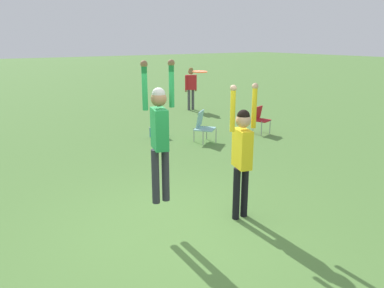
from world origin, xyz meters
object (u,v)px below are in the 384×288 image
object	(u,v)px
person_defending	(242,149)
person_spectator_near	(191,84)
camping_chair_3	(203,125)
person_jumping	(159,130)
camping_chair_1	(260,117)
cooler_box	(158,132)
frisbee	(200,72)

from	to	relation	value
person_defending	person_spectator_near	bearing A→B (deg)	167.25
camping_chair_3	person_jumping	bearing A→B (deg)	7.73
camping_chair_1	cooler_box	bearing A→B (deg)	-43.07
person_spectator_near	cooler_box	xyz separation A→B (m)	(-3.44, -3.33, -0.94)
person_jumping	frisbee	bearing A→B (deg)	-79.55
person_spectator_near	cooler_box	bearing A→B (deg)	-103.23
frisbee	camping_chair_1	distance (m)	6.69
person_jumping	person_spectator_near	world-z (taller)	person_jumping
person_spectator_near	person_defending	bearing A→B (deg)	-86.27
person_defending	camping_chair_1	size ratio (longest dim) A/B	2.64
person_defending	camping_chair_1	xyz separation A→B (m)	(4.45, 4.18, -0.70)
camping_chair_1	person_jumping	bearing A→B (deg)	14.52
camping_chair_1	cooler_box	xyz separation A→B (m)	(-3.00, 1.35, -0.36)
person_defending	cooler_box	xyz separation A→B (m)	(1.46, 5.53, -1.07)
person_jumping	person_spectator_near	bearing A→B (deg)	-20.08
frisbee	camping_chair_1	xyz separation A→B (m)	(5.09, 3.87, -1.96)
frisbee	camping_chair_1	world-z (taller)	frisbee
cooler_box	camping_chair_3	bearing A→B (deg)	-52.19
person_jumping	frisbee	world-z (taller)	person_jumping
camping_chair_3	person_spectator_near	xyz separation A→B (m)	(2.55, 4.47, 0.59)
person_defending	frisbee	world-z (taller)	frisbee
person_defending	frisbee	bearing A→B (deg)	-100.20
person_defending	camping_chair_3	distance (m)	5.03
person_jumping	person_defending	xyz separation A→B (m)	(1.32, -0.38, -0.42)
frisbee	camping_chair_3	world-z (taller)	frisbee
camping_chair_1	person_spectator_near	bearing A→B (deg)	-114.21
person_defending	camping_chair_1	world-z (taller)	person_defending
camping_chair_3	person_spectator_near	bearing A→B (deg)	-159.66
camping_chair_3	camping_chair_1	bearing A→B (deg)	134.35
person_jumping	camping_chair_1	bearing A→B (deg)	-40.49
person_defending	cooler_box	size ratio (longest dim) A/B	5.33
frisbee	camping_chair_1	size ratio (longest dim) A/B	0.26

